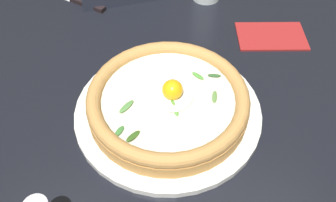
% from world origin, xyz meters
% --- Properties ---
extents(ground_plane, '(2.40, 2.40, 0.03)m').
position_xyz_m(ground_plane, '(0.00, 0.00, -0.01)').
color(ground_plane, black).
rests_on(ground_plane, ground).
extents(pizza_plate, '(0.31, 0.31, 0.01)m').
position_xyz_m(pizza_plate, '(0.03, 0.02, 0.01)').
color(pizza_plate, white).
rests_on(pizza_plate, ground).
extents(pizza, '(0.27, 0.27, 0.06)m').
position_xyz_m(pizza, '(0.03, 0.02, 0.03)').
color(pizza, '#C68C46').
rests_on(pizza, pizza_plate).
extents(folded_napkin, '(0.10, 0.15, 0.01)m').
position_xyz_m(folded_napkin, '(0.22, -0.20, 0.00)').
color(folded_napkin, maroon).
rests_on(folded_napkin, ground).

